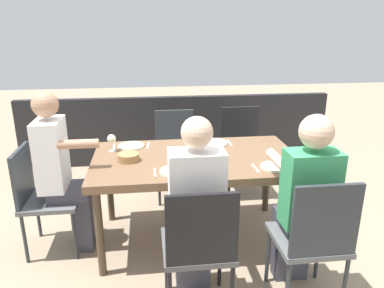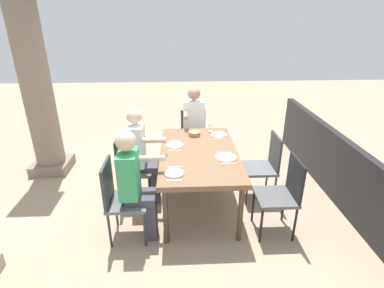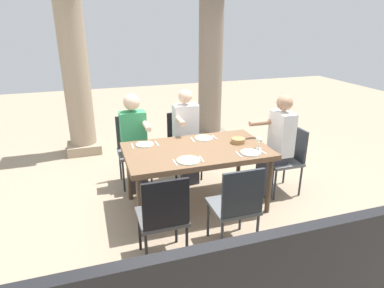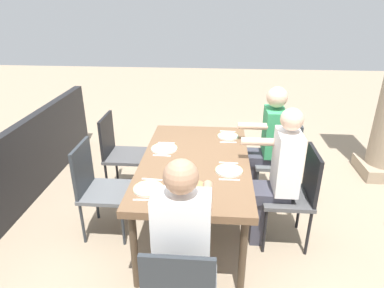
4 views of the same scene
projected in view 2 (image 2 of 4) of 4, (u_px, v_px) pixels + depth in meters
The scene contains 26 objects.
ground_plane at pixel (198, 202), 4.13m from camera, with size 16.00×16.00×0.00m, color gray.
dining_table at pixel (199, 156), 3.85m from camera, with size 1.69×0.98×0.77m.
chair_west_north at pixel (120, 196), 3.30m from camera, with size 0.44×0.44×0.95m.
chair_west_south at pixel (283, 191), 3.38m from camera, with size 0.44×0.44×0.94m.
chair_mid_north at pixel (129, 165), 3.97m from camera, with size 0.44×0.44×0.94m.
chair_mid_south at pixel (265, 163), 4.06m from camera, with size 0.44×0.44×0.93m.
chair_head_east at pixel (193, 134), 5.09m from camera, with size 0.44×0.44×0.89m.
diner_woman_green at pixel (194, 126), 4.84m from camera, with size 0.49×0.35×1.34m.
diner_man_white at pixel (136, 183), 3.25m from camera, with size 0.35×0.50×1.30m.
diner_guest_third at pixel (142, 154), 3.91m from camera, with size 0.35×0.49×1.31m.
stone_column_centre at pixel (37, 88), 4.45m from camera, with size 0.57×0.57×2.80m.
patio_railing at pixel (339, 170), 4.04m from camera, with size 4.09×0.10×0.90m, color black.
plate_0 at pixel (174, 173), 3.29m from camera, with size 0.22×0.22×0.02m.
fork_0 at pixel (174, 180), 3.16m from camera, with size 0.02×0.17×0.01m, color silver.
spoon_0 at pixel (174, 167), 3.43m from camera, with size 0.02×0.17×0.01m, color silver.
plate_1 at pixel (226, 157), 3.65m from camera, with size 0.26×0.26×0.02m.
fork_1 at pixel (228, 163), 3.52m from camera, with size 0.02×0.17×0.01m, color silver.
spoon_1 at pixel (224, 153), 3.79m from camera, with size 0.02×0.17×0.01m, color silver.
plate_2 at pixel (175, 145), 3.99m from camera, with size 0.24×0.24×0.02m.
fork_2 at pixel (175, 150), 3.86m from camera, with size 0.02×0.17×0.01m, color silver.
spoon_2 at pixel (175, 141), 4.13m from camera, with size 0.02×0.17×0.01m, color silver.
plate_3 at pixel (219, 135), 4.33m from camera, with size 0.24×0.24×0.02m.
wine_glass_3 at pixel (211, 125), 4.43m from camera, with size 0.08×0.08×0.15m.
fork_3 at pixel (220, 139), 4.20m from camera, with size 0.02×0.17×0.01m, color silver.
spoon_3 at pixel (217, 131), 4.47m from camera, with size 0.02×0.17×0.01m, color silver.
bread_basket at pixel (194, 134), 4.32m from camera, with size 0.17×0.17×0.06m, color #9E7547.
Camera 2 is at (-3.46, 0.26, 2.38)m, focal length 28.04 mm.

